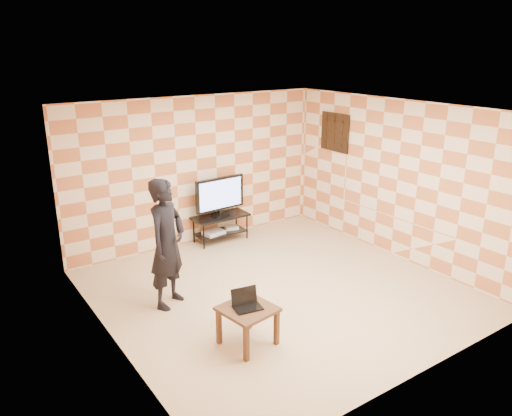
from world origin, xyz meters
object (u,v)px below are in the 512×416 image
at_px(side_table, 248,314).
at_px(person, 167,244).
at_px(tv_stand, 221,222).
at_px(tv, 220,195).

height_order(side_table, person, person).
xyz_separation_m(tv_stand, tv, (-0.00, -0.00, 0.54)).
relative_size(tv_stand, person, 0.57).
bearing_deg(tv, side_table, -115.07).
bearing_deg(tv, person, -137.52).
bearing_deg(tv_stand, person, -137.47).
relative_size(tv, person, 0.54).
xyz_separation_m(tv_stand, side_table, (-1.47, -3.15, 0.04)).
distance_m(side_table, person, 1.60).
relative_size(tv_stand, tv, 1.06).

